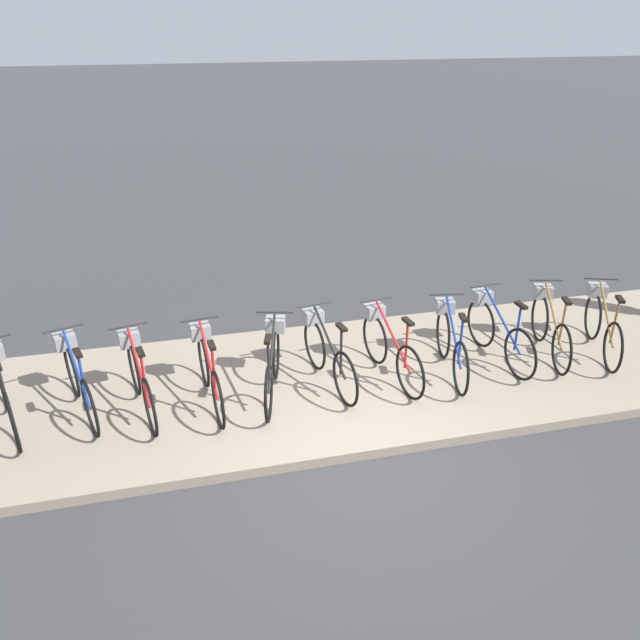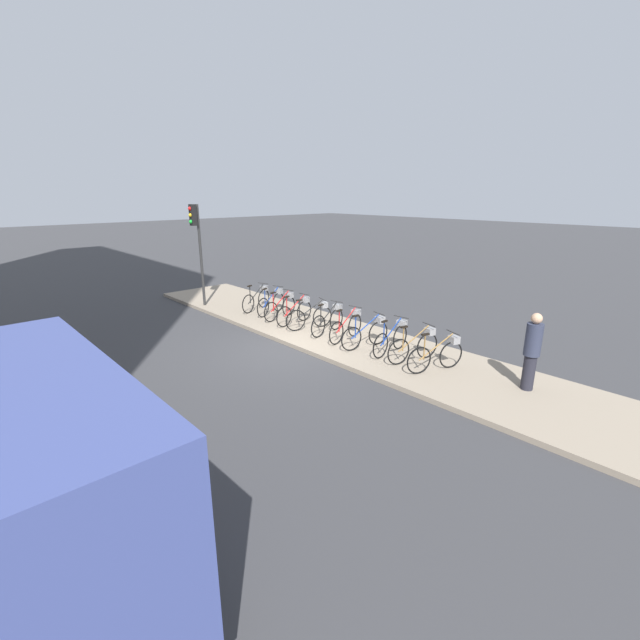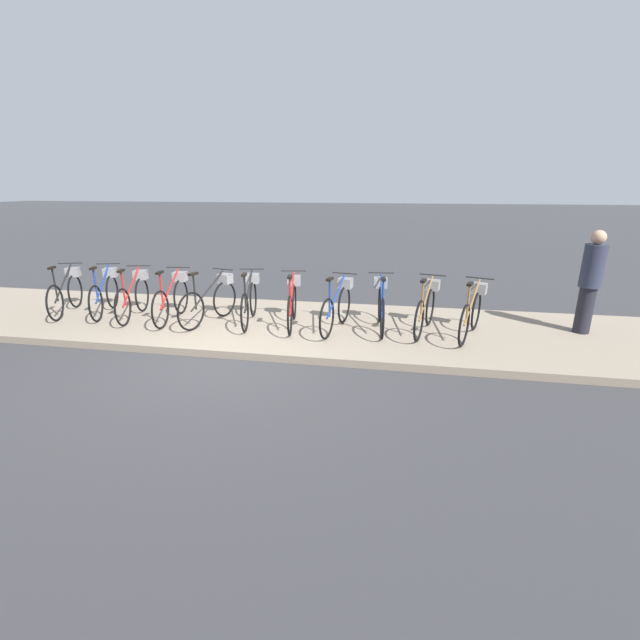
{
  "view_description": "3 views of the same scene",
  "coord_description": "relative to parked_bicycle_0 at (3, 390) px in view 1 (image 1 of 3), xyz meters",
  "views": [
    {
      "loc": [
        -1.75,
        -5.14,
        4.39
      ],
      "look_at": [
        -0.25,
        1.06,
        1.23
      ],
      "focal_mm": 35.0,
      "sensor_mm": 36.0,
      "label": 1
    },
    {
      "loc": [
        8.94,
        -7.28,
        4.28
      ],
      "look_at": [
        0.59,
        0.5,
        0.88
      ],
      "focal_mm": 24.0,
      "sensor_mm": 36.0,
      "label": 2
    },
    {
      "loc": [
        2.53,
        -5.73,
        2.55
      ],
      "look_at": [
        1.46,
        0.29,
        0.61
      ],
      "focal_mm": 24.0,
      "sensor_mm": 36.0,
      "label": 3
    }
  ],
  "objects": [
    {
      "name": "parked_bicycle_6",
      "position": [
        4.58,
        -0.01,
        0.0
      ],
      "size": [
        0.46,
        1.61,
        1.0
      ],
      "color": "black",
      "rests_on": "sidewalk"
    },
    {
      "name": "parked_bicycle_8",
      "position": [
        6.15,
        0.09,
        0.0
      ],
      "size": [
        0.46,
        1.62,
        1.0
      ],
      "color": "black",
      "rests_on": "sidewalk"
    },
    {
      "name": "parked_bicycle_2",
      "position": [
        1.48,
        -0.03,
        0.0
      ],
      "size": [
        0.51,
        1.6,
        1.0
      ],
      "color": "black",
      "rests_on": "sidewalk"
    },
    {
      "name": "parked_bicycle_10",
      "position": [
        7.66,
        -0.06,
        0.0
      ],
      "size": [
        0.67,
        1.54,
        1.0
      ],
      "color": "black",
      "rests_on": "sidewalk"
    },
    {
      "name": "ground_plane",
      "position": [
        3.83,
        -1.47,
        -0.56
      ],
      "size": [
        120.0,
        120.0,
        0.0
      ],
      "primitive_type": "plane",
      "color": "#38383A"
    },
    {
      "name": "parked_bicycle_4",
      "position": [
        3.07,
        -0.07,
        0.0
      ],
      "size": [
        0.58,
        1.58,
        1.0
      ],
      "color": "black",
      "rests_on": "sidewalk"
    },
    {
      "name": "parked_bicycle_7",
      "position": [
        5.41,
        -0.07,
        0.0
      ],
      "size": [
        0.48,
        1.6,
        1.0
      ],
      "color": "black",
      "rests_on": "sidewalk"
    },
    {
      "name": "parked_bicycle_1",
      "position": [
        0.78,
        0.09,
        0.0
      ],
      "size": [
        0.63,
        1.55,
        1.0
      ],
      "color": "black",
      "rests_on": "sidewalk"
    },
    {
      "name": "parked_bicycle_5",
      "position": [
        3.76,
        0.03,
        0.0
      ],
      "size": [
        0.46,
        1.61,
        1.0
      ],
      "color": "black",
      "rests_on": "sidewalk"
    },
    {
      "name": "parked_bicycle_3",
      "position": [
        2.29,
        -0.05,
        0.0
      ],
      "size": [
        0.46,
        1.62,
        1.0
      ],
      "color": "black",
      "rests_on": "sidewalk"
    },
    {
      "name": "parked_bicycle_0",
      "position": [
        0.0,
        0.0,
        0.0
      ],
      "size": [
        0.64,
        1.55,
        1.0
      ],
      "color": "black",
      "rests_on": "sidewalk"
    },
    {
      "name": "parked_bicycle_9",
      "position": [
        6.92,
        0.06,
        0.0
      ],
      "size": [
        0.56,
        1.58,
        1.0
      ],
      "color": "black",
      "rests_on": "sidewalk"
    },
    {
      "name": "sidewalk",
      "position": [
        3.83,
        0.08,
        -0.5
      ],
      "size": [
        17.53,
        3.1,
        0.12
      ],
      "color": "gray",
      "rests_on": "ground_plane"
    }
  ]
}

